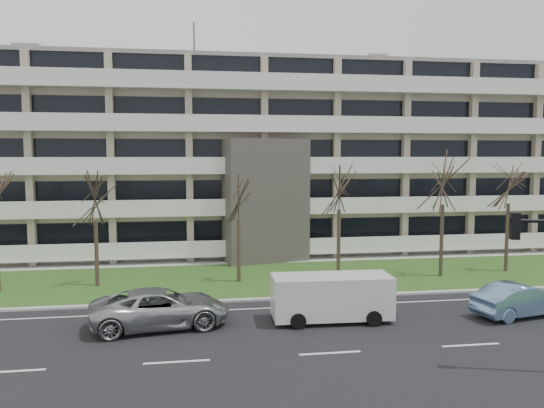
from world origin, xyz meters
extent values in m
plane|color=black|center=(0.00, 0.00, 0.00)|extent=(160.00, 160.00, 0.00)
cube|color=#2C541C|center=(0.00, 13.00, 0.03)|extent=(90.00, 10.00, 0.06)
cube|color=#B2B2AD|center=(0.00, 8.00, 0.06)|extent=(90.00, 0.35, 0.12)
cube|color=#B2B2AD|center=(0.00, 18.50, 0.04)|extent=(90.00, 2.00, 0.08)
cube|color=white|center=(0.00, 6.50, 0.01)|extent=(90.00, 0.12, 0.01)
cube|color=#BCAD92|center=(0.00, 25.50, 7.50)|extent=(60.00, 12.00, 15.00)
cube|color=gray|center=(0.00, 25.50, 15.15)|extent=(60.50, 12.50, 0.30)
cube|color=#4C4742|center=(0.00, 18.50, 4.50)|extent=(6.39, 3.69, 9.00)
cube|color=black|center=(0.00, 18.30, 2.00)|extent=(4.92, 1.19, 3.50)
cube|color=gray|center=(-18.00, 25.50, 15.90)|extent=(2.00, 2.00, 1.20)
cylinder|color=black|center=(-5.00, 25.50, 17.00)|extent=(0.10, 0.10, 3.50)
cube|color=black|center=(0.00, 19.48, 2.10)|extent=(58.00, 0.10, 1.80)
cube|color=white|center=(0.00, 18.80, 0.60)|extent=(58.00, 1.40, 0.22)
cube|color=white|center=(0.00, 18.15, 1.20)|extent=(58.00, 0.08, 1.00)
cube|color=black|center=(0.00, 19.48, 5.10)|extent=(58.00, 0.10, 1.80)
cube|color=white|center=(0.00, 18.80, 3.60)|extent=(58.00, 1.40, 0.22)
cube|color=white|center=(0.00, 18.15, 4.20)|extent=(58.00, 0.08, 1.00)
cube|color=black|center=(0.00, 19.48, 8.10)|extent=(58.00, 0.10, 1.80)
cube|color=white|center=(0.00, 18.80, 6.60)|extent=(58.00, 1.40, 0.22)
cube|color=white|center=(0.00, 18.15, 7.20)|extent=(58.00, 0.08, 1.00)
cube|color=black|center=(0.00, 19.48, 11.10)|extent=(58.00, 0.10, 1.80)
cube|color=white|center=(0.00, 18.80, 9.60)|extent=(58.00, 1.40, 0.22)
cube|color=white|center=(0.00, 18.15, 10.20)|extent=(58.00, 0.08, 1.00)
cube|color=black|center=(0.00, 19.48, 14.10)|extent=(58.00, 0.10, 1.80)
cube|color=white|center=(0.00, 18.80, 12.60)|extent=(58.00, 1.40, 0.22)
cube|color=white|center=(0.00, 18.15, 13.20)|extent=(58.00, 0.08, 1.00)
imported|color=#A0A3A7|center=(-6.84, 4.36, 0.87)|extent=(6.63, 3.75, 1.75)
imported|color=#6B8EB9|center=(10.45, 3.38, 0.81)|extent=(5.15, 2.72, 1.61)
cube|color=silver|center=(1.13, 4.04, 1.19)|extent=(5.67, 2.27, 1.97)
cube|color=black|center=(1.13, 4.04, 1.76)|extent=(5.25, 2.10, 0.73)
cube|color=silver|center=(3.77, 3.95, 1.04)|extent=(0.43, 1.98, 1.24)
cylinder|color=black|center=(-0.67, 3.07, 0.36)|extent=(0.73, 0.29, 0.73)
cylinder|color=black|center=(-0.60, 5.14, 0.36)|extent=(0.73, 0.29, 0.73)
cylinder|color=black|center=(2.85, 2.94, 0.36)|extent=(0.73, 0.29, 0.73)
cylinder|color=black|center=(2.93, 5.02, 0.36)|extent=(0.73, 0.29, 0.73)
cube|color=black|center=(5.96, -2.73, 5.34)|extent=(0.38, 0.38, 0.95)
sphere|color=red|center=(5.96, -2.73, 5.65)|extent=(0.19, 0.19, 0.19)
sphere|color=orange|center=(5.96, -2.73, 5.34)|extent=(0.19, 0.19, 0.19)
sphere|color=green|center=(5.96, -2.73, 5.04)|extent=(0.19, 0.19, 0.19)
cylinder|color=#382B21|center=(-11.01, 12.50, 1.99)|extent=(0.24, 0.24, 3.98)
cylinder|color=#382B21|center=(-2.55, 12.29, 1.99)|extent=(0.24, 0.24, 3.98)
cylinder|color=#382B21|center=(3.92, 12.71, 2.20)|extent=(0.24, 0.24, 4.39)
cylinder|color=#382B21|center=(10.47, 11.79, 2.35)|extent=(0.24, 0.24, 4.70)
cylinder|color=#382B21|center=(15.47, 12.50, 2.31)|extent=(0.24, 0.24, 4.62)
camera|label=1|loc=(-5.33, -19.82, 7.85)|focal=35.00mm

